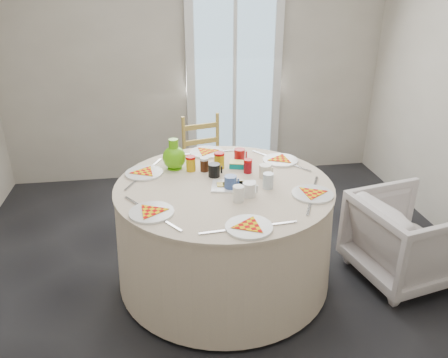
{
  "coord_description": "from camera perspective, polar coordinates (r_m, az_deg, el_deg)",
  "views": [
    {
      "loc": [
        -0.4,
        -2.58,
        2.03
      ],
      "look_at": [
        0.01,
        0.07,
        0.8
      ],
      "focal_mm": 35.0,
      "sensor_mm": 36.0,
      "label": 1
    }
  ],
  "objects": [
    {
      "name": "floor",
      "position": [
        3.31,
        0.07,
        -13.17
      ],
      "size": [
        4.0,
        4.0,
        0.0
      ],
      "primitive_type": "plane",
      "color": "black",
      "rests_on": "ground"
    },
    {
      "name": "wall_back",
      "position": [
        4.66,
        -3.81,
        15.59
      ],
      "size": [
        4.0,
        0.02,
        2.6
      ],
      "primitive_type": "cube",
      "color": "#BCB5A3",
      "rests_on": "floor"
    },
    {
      "name": "glass_door",
      "position": [
        4.71,
        1.3,
        12.63
      ],
      "size": [
        1.0,
        0.08,
        2.1
      ],
      "primitive_type": "cube",
      "color": "silver",
      "rests_on": "floor"
    },
    {
      "name": "table",
      "position": [
        3.15,
        0.0,
        -7.03
      ],
      "size": [
        1.53,
        1.53,
        0.77
      ],
      "primitive_type": "cylinder",
      "color": "beige",
      "rests_on": "floor"
    },
    {
      "name": "wooden_chair",
      "position": [
        4.11,
        -2.27,
        2.34
      ],
      "size": [
        0.47,
        0.45,
        0.89
      ],
      "primitive_type": null,
      "rotation": [
        0.0,
        0.0,
        0.22
      ],
      "color": "#AC8B3A",
      "rests_on": "floor"
    },
    {
      "name": "armchair",
      "position": [
        3.43,
        22.91,
        -6.09
      ],
      "size": [
        0.76,
        0.8,
        0.7
      ],
      "primitive_type": "imported",
      "rotation": [
        0.0,
        0.0,
        1.78
      ],
      "color": "silver",
      "rests_on": "floor"
    },
    {
      "name": "place_settings",
      "position": [
        2.97,
        0.0,
        -0.53
      ],
      "size": [
        1.58,
        1.58,
        0.03
      ],
      "primitive_type": null,
      "rotation": [
        0.0,
        0.0,
        0.09
      ],
      "color": "silver",
      "rests_on": "table"
    },
    {
      "name": "jar_cluster",
      "position": [
        3.14,
        -0.8,
        1.93
      ],
      "size": [
        0.51,
        0.35,
        0.13
      ],
      "primitive_type": null,
      "rotation": [
        0.0,
        0.0,
        0.29
      ],
      "color": "brown",
      "rests_on": "table"
    },
    {
      "name": "butter_tub",
      "position": [
        3.22,
        1.75,
        1.9
      ],
      "size": [
        0.14,
        0.11,
        0.05
      ],
      "primitive_type": "cube",
      "rotation": [
        0.0,
        0.0,
        -0.28
      ],
      "color": "#018684",
      "rests_on": "table"
    },
    {
      "name": "green_pitcher",
      "position": [
        3.2,
        -6.54,
        3.18
      ],
      "size": [
        0.2,
        0.2,
        0.22
      ],
      "primitive_type": null,
      "rotation": [
        0.0,
        0.0,
        0.22
      ],
      "color": "#59BB0D",
      "rests_on": "table"
    },
    {
      "name": "cheese_platter",
      "position": [
        2.92,
        1.28,
        -0.91
      ],
      "size": [
        0.33,
        0.25,
        0.04
      ],
      "primitive_type": null,
      "rotation": [
        0.0,
        0.0,
        -0.21
      ],
      "color": "white",
      "rests_on": "table"
    },
    {
      "name": "mugs_glasses",
      "position": [
        2.99,
        2.43,
        0.47
      ],
      "size": [
        0.73,
        0.73,
        0.11
      ],
      "primitive_type": null,
      "rotation": [
        0.0,
        0.0,
        -0.18
      ],
      "color": "gray",
      "rests_on": "table"
    }
  ]
}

